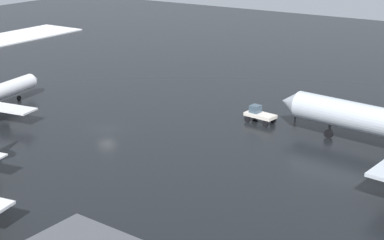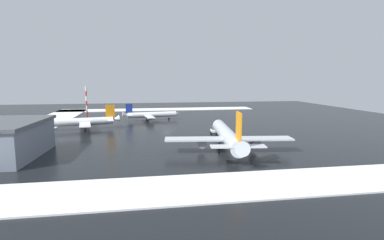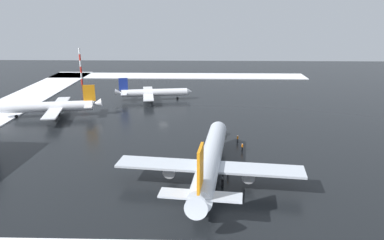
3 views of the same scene
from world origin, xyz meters
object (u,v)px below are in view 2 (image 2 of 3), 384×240
at_px(ground_crew_mid_apron, 230,133).
at_px(cargo_hangar, 7,139).
at_px(pushback_tug, 214,130).
at_px(airplane_foreground_jet, 151,115).
at_px(ground_crew_near_tug, 237,145).
at_px(airplane_far_rear, 227,136).
at_px(antenna_mast, 86,101).
at_px(ground_crew_beside_wing, 237,136).
at_px(airplane_distant_tail, 80,122).

height_order(ground_crew_mid_apron, cargo_hangar, cargo_hangar).
bearing_deg(pushback_tug, airplane_foreground_jet, 35.80).
bearing_deg(ground_crew_near_tug, cargo_hangar, -136.45).
height_order(airplane_far_rear, cargo_hangar, airplane_far_rear).
height_order(ground_crew_mid_apron, antenna_mast, antenna_mast).
distance_m(airplane_foreground_jet, antenna_mast, 41.43).
bearing_deg(ground_crew_mid_apron, ground_crew_beside_wing, -5.03).
bearing_deg(antenna_mast, ground_crew_near_tug, 32.46).
bearing_deg(airplane_far_rear, ground_crew_near_tug, -56.21).
xyz_separation_m(airplane_distant_tail, ground_crew_mid_apron, (20.29, 51.89, -1.99)).
bearing_deg(airplane_distant_tail, cargo_hangar, 66.73).
height_order(ground_crew_beside_wing, antenna_mast, antenna_mast).
relative_size(airplane_far_rear, pushback_tug, 8.20).
xyz_separation_m(ground_crew_beside_wing, cargo_hangar, (13.11, -61.43, 3.47)).
distance_m(airplane_far_rear, airplane_foreground_jet, 63.76).
bearing_deg(pushback_tug, airplane_distant_tail, 77.94).
distance_m(airplane_foreground_jet, pushback_tug, 42.62).
distance_m(antenna_mast, cargo_hangar, 85.29).
bearing_deg(airplane_foreground_jet, ground_crew_beside_wing, -69.98).
xyz_separation_m(antenna_mast, cargo_hangar, (85.16, -3.52, -3.01)).
bearing_deg(ground_crew_mid_apron, airplane_foreground_jet, -159.51).
distance_m(ground_crew_near_tug, ground_crew_mid_apron, 18.47).
xyz_separation_m(airplane_foreground_jet, cargo_hangar, (59.66, -35.80, 1.86)).
bearing_deg(airplane_far_rear, pushback_tug, 1.84).
distance_m(airplane_distant_tail, ground_crew_mid_apron, 55.75).
bearing_deg(ground_crew_near_tug, ground_crew_beside_wing, 116.09).
bearing_deg(airplane_distant_tail, ground_crew_mid_apron, 148.44).
height_order(airplane_far_rear, pushback_tug, airplane_far_rear).
bearing_deg(airplane_distant_tail, airplane_foreground_jet, -152.26).
xyz_separation_m(pushback_tug, cargo_hangar, (22.26, -56.19, 3.16)).
distance_m(airplane_foreground_jet, ground_crew_beside_wing, 53.17).
relative_size(airplane_foreground_jet, ground_crew_near_tug, 15.38).
relative_size(ground_crew_beside_wing, cargo_hangar, 0.07).
height_order(airplane_foreground_jet, airplane_distant_tail, airplane_distant_tail).
xyz_separation_m(airplane_far_rear, airplane_distant_tail, (-40.16, -45.10, -0.94)).
bearing_deg(ground_crew_near_tug, ground_crew_mid_apron, 122.63).
bearing_deg(ground_crew_mid_apron, cargo_hangar, -83.97).
xyz_separation_m(airplane_foreground_jet, pushback_tug, (37.40, 20.39, -1.30)).
bearing_deg(ground_crew_near_tug, antenna_mast, 165.69).
relative_size(ground_crew_mid_apron, ground_crew_beside_wing, 1.00).
bearing_deg(airplane_foreground_jet, cargo_hangar, -129.77).
bearing_deg(ground_crew_beside_wing, ground_crew_mid_apron, 67.22).
xyz_separation_m(airplane_foreground_jet, ground_crew_near_tug, (59.34, 21.68, -1.61)).
bearing_deg(ground_crew_mid_apron, pushback_tug, -139.81).
bearing_deg(ground_crew_beside_wing, airplane_distant_tail, 125.34).
distance_m(ground_crew_beside_wing, antenna_mast, 92.67).
xyz_separation_m(airplane_far_rear, ground_crew_mid_apron, (-19.87, 6.79, -2.92)).
bearing_deg(ground_crew_near_tug, pushback_tug, 136.60).
relative_size(ground_crew_near_tug, cargo_hangar, 0.07).
bearing_deg(cargo_hangar, ground_crew_near_tug, 93.11).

